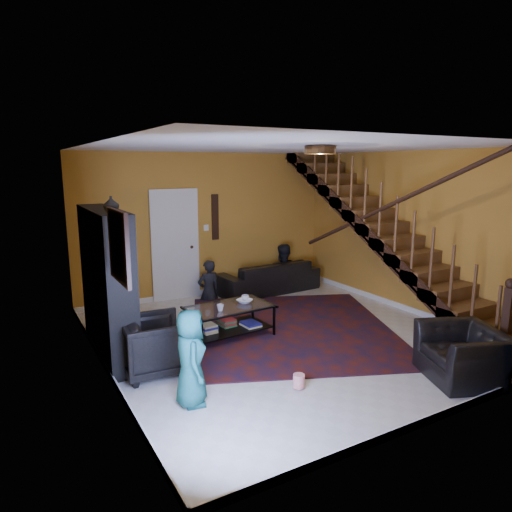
% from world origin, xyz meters
% --- Properties ---
extents(floor, '(5.50, 5.50, 0.00)m').
position_xyz_m(floor, '(0.00, 0.00, 0.00)').
color(floor, beige).
rests_on(floor, ground).
extents(room, '(5.50, 5.50, 5.50)m').
position_xyz_m(room, '(-1.33, 1.33, 0.05)').
color(room, '#BF7E2A').
rests_on(room, ground).
extents(staircase, '(0.95, 5.02, 3.18)m').
position_xyz_m(staircase, '(2.12, -0.00, 1.40)').
color(staircase, brown).
rests_on(staircase, floor).
extents(bookshelf, '(0.35, 1.80, 2.00)m').
position_xyz_m(bookshelf, '(-2.40, 0.60, 0.96)').
color(bookshelf, black).
rests_on(bookshelf, floor).
extents(door, '(0.82, 0.05, 2.05)m').
position_xyz_m(door, '(-0.70, 2.73, 1.02)').
color(door, silver).
rests_on(door, floor).
extents(framed_picture, '(0.04, 0.74, 0.74)m').
position_xyz_m(framed_picture, '(-2.57, -0.90, 1.75)').
color(framed_picture, maroon).
rests_on(framed_picture, room).
extents(wall_hanging, '(0.14, 0.03, 0.90)m').
position_xyz_m(wall_hanging, '(0.15, 2.73, 1.55)').
color(wall_hanging, black).
rests_on(wall_hanging, room).
extents(ceiling_fixture, '(0.40, 0.40, 0.10)m').
position_xyz_m(ceiling_fixture, '(0.00, -0.80, 2.74)').
color(ceiling_fixture, '#3F2814').
rests_on(ceiling_fixture, room).
extents(rug, '(4.20, 4.44, 0.02)m').
position_xyz_m(rug, '(0.30, 0.23, 0.01)').
color(rug, '#40120B').
rests_on(rug, floor).
extents(sofa, '(2.18, 0.97, 0.62)m').
position_xyz_m(sofa, '(1.12, 2.30, 0.31)').
color(sofa, black).
rests_on(sofa, floor).
extents(armchair_left, '(0.84, 0.82, 0.72)m').
position_xyz_m(armchair_left, '(-2.05, -0.24, 0.36)').
color(armchair_left, black).
rests_on(armchair_left, floor).
extents(armchair_right, '(1.14, 1.21, 0.63)m').
position_xyz_m(armchair_right, '(1.13, -2.25, 0.31)').
color(armchair_right, black).
rests_on(armchair_right, floor).
extents(person_adult_a, '(0.46, 0.31, 1.23)m').
position_xyz_m(person_adult_a, '(-0.19, 2.35, 0.16)').
color(person_adult_a, black).
rests_on(person_adult_a, sofa).
extents(person_adult_b, '(0.73, 0.60, 1.39)m').
position_xyz_m(person_adult_b, '(1.50, 2.35, 0.25)').
color(person_adult_b, black).
rests_on(person_adult_b, sofa).
extents(person_child, '(0.44, 0.58, 1.07)m').
position_xyz_m(person_child, '(-1.95, -1.19, 0.53)').
color(person_child, '#19625D').
rests_on(person_child, armchair_left).
extents(coffee_table, '(1.29, 0.82, 0.47)m').
position_xyz_m(coffee_table, '(-0.69, 0.42, 0.27)').
color(coffee_table, black).
rests_on(coffee_table, floor).
extents(cup_a, '(0.14, 0.14, 0.09)m').
position_xyz_m(cup_a, '(-0.36, 0.54, 0.52)').
color(cup_a, '#999999').
rests_on(cup_a, coffee_table).
extents(cup_b, '(0.13, 0.13, 0.09)m').
position_xyz_m(cup_b, '(-0.91, 0.28, 0.52)').
color(cup_b, '#999999').
rests_on(cup_b, coffee_table).
extents(bowl, '(0.30, 0.30, 0.06)m').
position_xyz_m(bowl, '(-0.42, 0.45, 0.50)').
color(bowl, '#999999').
rests_on(bowl, coffee_table).
extents(vase, '(0.18, 0.18, 0.19)m').
position_xyz_m(vase, '(-2.41, 0.10, 2.10)').
color(vase, '#999999').
rests_on(vase, bookshelf).
extents(popcorn_bucket, '(0.16, 0.16, 0.16)m').
position_xyz_m(popcorn_bucket, '(-0.74, -1.48, 0.10)').
color(popcorn_bucket, red).
rests_on(popcorn_bucket, rug).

